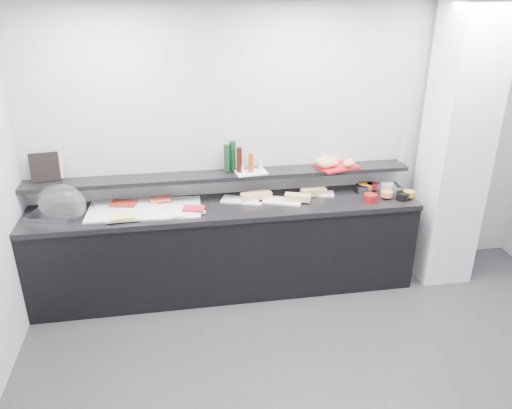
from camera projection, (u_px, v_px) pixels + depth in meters
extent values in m
cube|color=#AEB0B5|center=(293.00, 145.00, 4.80)|extent=(5.00, 0.02, 2.70)
plane|color=white|center=(395.00, 1.00, 2.45)|extent=(5.00, 5.00, 0.00)
cube|color=white|center=(456.00, 148.00, 4.71)|extent=(0.50, 0.50, 2.70)
cube|color=black|center=(226.00, 250.00, 4.80)|extent=(3.60, 0.60, 0.85)
cube|color=black|center=(225.00, 208.00, 4.61)|extent=(3.62, 0.62, 0.05)
cube|color=black|center=(222.00, 175.00, 4.67)|extent=(3.60, 0.25, 0.04)
cube|color=#B8BABF|center=(53.00, 215.00, 4.36)|extent=(0.46, 0.37, 0.04)
ellipsoid|color=white|center=(62.00, 203.00, 4.34)|extent=(0.53, 0.45, 0.34)
cube|color=silver|center=(145.00, 209.00, 4.51)|extent=(1.03, 0.52, 0.01)
cube|color=silver|center=(112.00, 206.00, 4.55)|extent=(0.34, 0.27, 0.01)
cube|color=maroon|center=(124.00, 203.00, 4.54)|extent=(0.25, 0.19, 0.02)
cube|color=white|center=(139.00, 204.00, 4.58)|extent=(0.34, 0.24, 0.01)
cube|color=#DE4F2D|center=(160.00, 199.00, 4.64)|extent=(0.21, 0.15, 0.02)
cube|color=silver|center=(124.00, 217.00, 4.33)|extent=(0.29, 0.20, 0.01)
cube|color=#E5DF59|center=(122.00, 216.00, 4.29)|extent=(0.23, 0.16, 0.02)
cube|color=white|center=(187.00, 211.00, 4.44)|extent=(0.33, 0.25, 0.01)
cube|color=maroon|center=(194.00, 209.00, 4.44)|extent=(0.21, 0.16, 0.02)
cube|color=white|center=(242.00, 200.00, 4.70)|extent=(0.42, 0.29, 0.01)
cube|color=tan|center=(256.00, 195.00, 4.71)|extent=(0.30, 0.17, 0.06)
cylinder|color=#B0B2B7|center=(244.00, 202.00, 4.63)|extent=(0.15, 0.07, 0.01)
cube|color=white|center=(280.00, 201.00, 4.68)|extent=(0.43, 0.30, 0.01)
cube|color=tan|center=(298.00, 197.00, 4.66)|extent=(0.26, 0.17, 0.06)
cylinder|color=silver|center=(294.00, 201.00, 4.64)|extent=(0.15, 0.07, 0.01)
cube|color=white|center=(317.00, 194.00, 4.84)|extent=(0.35, 0.21, 0.01)
cube|color=tan|center=(313.00, 191.00, 4.80)|extent=(0.25, 0.11, 0.06)
cylinder|color=#AEB1B5|center=(317.00, 196.00, 4.76)|extent=(0.15, 0.07, 0.01)
cylinder|color=white|center=(364.00, 189.00, 4.89)|extent=(0.17, 0.17, 0.07)
cylinder|color=orange|center=(365.00, 186.00, 4.92)|extent=(0.16, 0.16, 0.05)
cylinder|color=black|center=(362.00, 189.00, 4.89)|extent=(0.17, 0.17, 0.07)
cylinder|color=#5C0D11|center=(373.00, 186.00, 4.92)|extent=(0.14, 0.14, 0.05)
cylinder|color=white|center=(385.00, 188.00, 4.90)|extent=(0.26, 0.26, 0.07)
cylinder|color=white|center=(387.00, 185.00, 4.94)|extent=(0.17, 0.17, 0.05)
cylinder|color=maroon|center=(371.00, 198.00, 4.67)|extent=(0.14, 0.14, 0.07)
cylinder|color=#631F0E|center=(370.00, 196.00, 4.68)|extent=(0.13, 0.13, 0.05)
cylinder|color=silver|center=(398.00, 194.00, 4.76)|extent=(0.17, 0.17, 0.07)
cylinder|color=orange|center=(387.00, 194.00, 4.74)|extent=(0.15, 0.15, 0.05)
cylinder|color=black|center=(402.00, 196.00, 4.72)|extent=(0.13, 0.13, 0.07)
cylinder|color=orange|center=(409.00, 194.00, 4.74)|extent=(0.11, 0.11, 0.05)
cube|color=black|center=(45.00, 167.00, 4.44)|extent=(0.26, 0.10, 0.26)
cube|color=beige|center=(54.00, 165.00, 4.48)|extent=(0.18, 0.12, 0.22)
cube|color=silver|center=(251.00, 172.00, 4.67)|extent=(0.31, 0.22, 0.01)
cylinder|color=#0F371A|center=(227.00, 158.00, 4.64)|extent=(0.07, 0.07, 0.26)
cylinder|color=black|center=(239.00, 160.00, 4.61)|extent=(0.05, 0.05, 0.24)
cylinder|color=#0E3618|center=(233.00, 156.00, 4.67)|extent=(0.07, 0.07, 0.28)
cylinder|color=#BC3E0D|center=(251.00, 163.00, 4.63)|extent=(0.06, 0.06, 0.18)
cylinder|color=silver|center=(243.00, 168.00, 4.65)|extent=(0.04, 0.04, 0.07)
cylinder|color=white|center=(261.00, 165.00, 4.73)|extent=(0.04, 0.04, 0.07)
cube|color=#B31318|center=(337.00, 166.00, 4.81)|extent=(0.44, 0.36, 0.02)
ellipsoid|color=#BF8749|center=(332.00, 160.00, 4.83)|extent=(0.16, 0.12, 0.08)
ellipsoid|color=#D8AF52|center=(325.00, 160.00, 4.84)|extent=(0.15, 0.12, 0.08)
ellipsoid|color=tan|center=(325.00, 164.00, 4.72)|extent=(0.16, 0.14, 0.08)
ellipsoid|color=#D58951|center=(332.00, 163.00, 4.75)|extent=(0.12, 0.08, 0.08)
ellipsoid|color=tan|center=(349.00, 163.00, 4.74)|extent=(0.16, 0.13, 0.08)
ellipsoid|color=gold|center=(322.00, 162.00, 4.78)|extent=(0.16, 0.12, 0.08)
cylinder|color=white|center=(403.00, 150.00, 4.84)|extent=(0.11, 0.11, 0.30)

